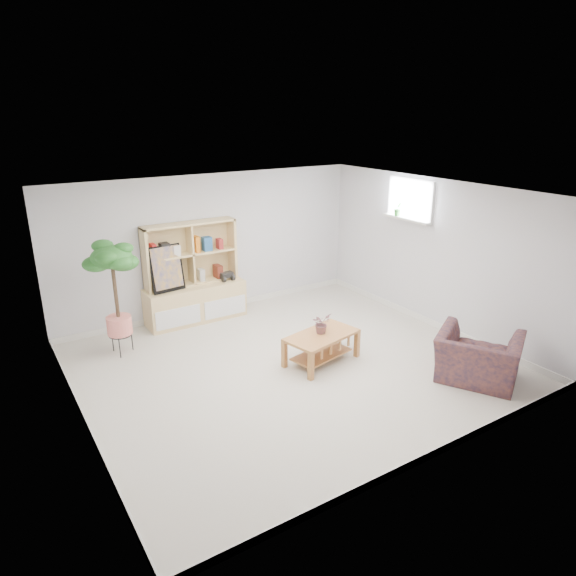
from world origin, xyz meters
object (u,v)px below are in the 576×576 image
armchair (479,354)px  storage_unit (194,273)px  floor_tree (116,299)px  coffee_table (321,348)px

armchair → storage_unit: bearing=1.3°
storage_unit → armchair: storage_unit is taller
storage_unit → armchair: 4.56m
floor_tree → armchair: bearing=-41.8°
floor_tree → armchair: floor_tree is taller
floor_tree → coffee_table: bearing=-37.8°
coffee_table → armchair: (1.41, -1.53, 0.17)m
storage_unit → floor_tree: (-1.42, -0.59, 0.01)m
storage_unit → coffee_table: (0.89, -2.38, -0.62)m
storage_unit → floor_tree: floor_tree is taller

